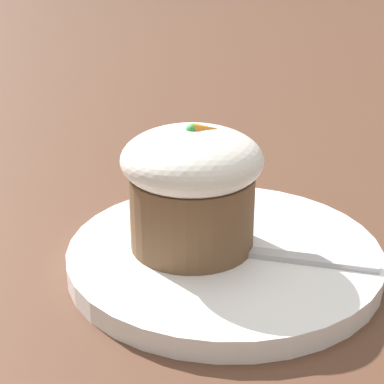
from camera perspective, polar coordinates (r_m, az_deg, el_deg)
ground_plane at (r=0.45m, az=2.84°, el=-6.55°), size 4.00×4.00×0.00m
dessert_plate at (r=0.45m, az=2.86°, el=-5.71°), size 0.22×0.22×0.02m
carrot_cake at (r=0.43m, az=0.00°, el=0.59°), size 0.09×0.09×0.09m
spoon at (r=0.44m, az=4.94°, el=-5.21°), size 0.12×0.08×0.01m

